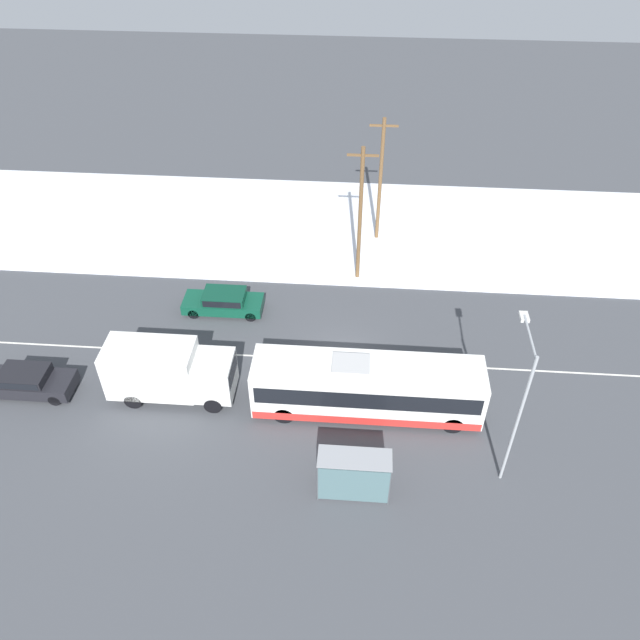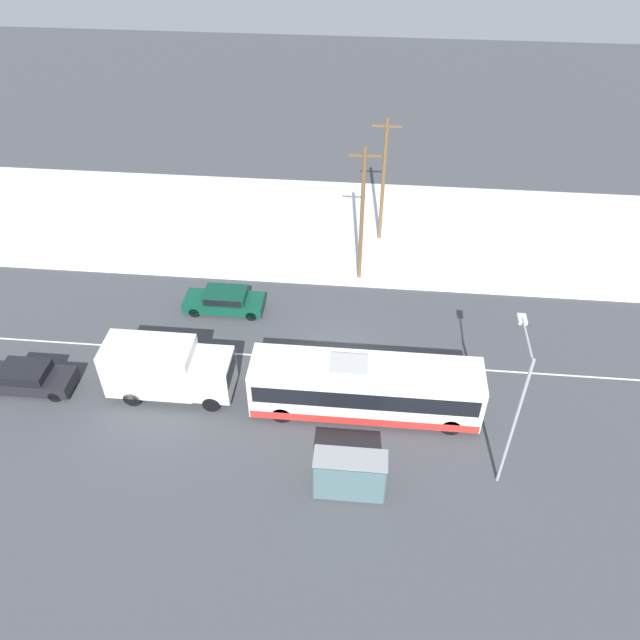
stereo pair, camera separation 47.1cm
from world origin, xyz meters
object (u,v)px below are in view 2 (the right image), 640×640
at_px(pedestrian_at_stop, 337,461).
at_px(sedan_car, 225,300).
at_px(utility_pole_snowlot, 383,180).
at_px(box_truck, 166,368).
at_px(city_bus, 365,388).
at_px(bus_shelter, 350,474).
at_px(streetlamp, 517,398).
at_px(utility_pole_roadside, 362,215).
at_px(parked_car_near_truck, 28,377).

bearing_deg(pedestrian_at_stop, sedan_car, 123.93).
bearing_deg(utility_pole_snowlot, box_truck, -123.74).
height_order(city_bus, bus_shelter, city_bus).
bearing_deg(utility_pole_snowlot, streetlamp, -73.07).
bearing_deg(city_bus, bus_shelter, -95.09).
xyz_separation_m(sedan_car, pedestrian_at_stop, (7.55, -11.23, 0.19)).
distance_m(box_truck, streetlamp, 16.88).
bearing_deg(utility_pole_roadside, streetlamp, -63.88).
relative_size(box_truck, utility_pole_roadside, 0.71).
relative_size(sedan_car, parked_car_near_truck, 1.03).
relative_size(parked_car_near_truck, streetlamp, 0.61).
xyz_separation_m(city_bus, pedestrian_at_stop, (-1.08, -4.02, -0.61)).
bearing_deg(city_bus, box_truck, 178.50).
height_order(sedan_car, bus_shelter, bus_shelter).
bearing_deg(streetlamp, utility_pole_roadside, 116.12).
bearing_deg(box_truck, utility_pole_roadside, 49.63).
bearing_deg(utility_pole_snowlot, bus_shelter, -92.42).
xyz_separation_m(pedestrian_at_stop, utility_pole_snowlot, (1.51, 19.95, 3.59)).
relative_size(city_bus, parked_car_near_truck, 2.45).
bearing_deg(streetlamp, sedan_car, 145.28).
bearing_deg(sedan_car, parked_car_near_truck, 39.75).
relative_size(pedestrian_at_stop, bus_shelter, 0.49).
xyz_separation_m(sedan_car, utility_pole_snowlot, (9.06, 8.73, 3.78)).
distance_m(sedan_car, parked_car_near_truck, 11.43).
distance_m(parked_car_near_truck, utility_pole_roadside, 20.48).
distance_m(box_truck, pedestrian_at_stop, 9.96).
relative_size(box_truck, utility_pole_snowlot, 0.73).
xyz_separation_m(parked_car_near_truck, utility_pole_snowlot, (17.85, 16.04, 3.76)).
xyz_separation_m(box_truck, utility_pole_snowlot, (10.47, 15.67, 2.81)).
height_order(parked_car_near_truck, utility_pole_roadside, utility_pole_roadside).
bearing_deg(utility_pole_roadside, bus_shelter, -88.93).
relative_size(city_bus, utility_pole_roadside, 1.26).
bearing_deg(city_bus, pedestrian_at_stop, -105.03).
xyz_separation_m(box_truck, sedan_car, (1.41, 6.94, -0.97)).
bearing_deg(pedestrian_at_stop, bus_shelter, -62.52).
xyz_separation_m(streetlamp, utility_pole_snowlot, (-5.79, 19.01, -0.28)).
xyz_separation_m(parked_car_near_truck, bus_shelter, (16.96, -5.10, 0.90)).
relative_size(pedestrian_at_stop, streetlamp, 0.20).
distance_m(city_bus, pedestrian_at_stop, 4.21).
relative_size(bus_shelter, utility_pole_roadside, 0.35).
height_order(box_truck, parked_car_near_truck, box_truck).
xyz_separation_m(sedan_car, utility_pole_roadside, (7.86, 3.96, 3.91)).
bearing_deg(box_truck, utility_pole_snowlot, 56.26).
relative_size(parked_car_near_truck, pedestrian_at_stop, 2.96).
bearing_deg(city_bus, sedan_car, 140.14).
distance_m(box_truck, sedan_car, 7.15).
bearing_deg(utility_pole_snowlot, parked_car_near_truck, -138.06).
height_order(city_bus, box_truck, city_bus).
xyz_separation_m(pedestrian_at_stop, bus_shelter, (0.62, -1.18, 0.73)).
bearing_deg(sedan_car, box_truck, 78.55).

